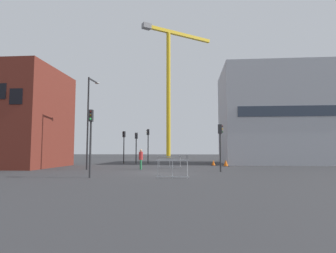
{
  "coord_description": "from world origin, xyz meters",
  "views": [
    {
      "loc": [
        2.25,
        -20.11,
        1.65
      ],
      "look_at": [
        0.0,
        6.86,
        3.9
      ],
      "focal_mm": 29.9,
      "sensor_mm": 36.0,
      "label": 1
    }
  ],
  "objects_px": {
    "pedestrian_walking": "(141,158)",
    "traffic_cone_striped": "(226,163)",
    "traffic_light_crosswalk": "(136,143)",
    "streetlamp_tall": "(89,115)",
    "traffic_light_median": "(148,141)",
    "traffic_light_island": "(220,140)",
    "traffic_cone_by_barrier": "(213,163)",
    "traffic_light_corner": "(91,132)",
    "construction_crane": "(170,74)",
    "traffic_light_near": "(124,142)"
  },
  "relations": [
    {
      "from": "pedestrian_walking",
      "to": "traffic_cone_striped",
      "type": "xyz_separation_m",
      "value": [
        7.7,
        5.12,
        -0.69
      ]
    },
    {
      "from": "traffic_light_crosswalk",
      "to": "traffic_cone_striped",
      "type": "bearing_deg",
      "value": -19.89
    },
    {
      "from": "streetlamp_tall",
      "to": "traffic_light_median",
      "type": "distance_m",
      "value": 11.32
    },
    {
      "from": "traffic_light_island",
      "to": "traffic_cone_by_barrier",
      "type": "xyz_separation_m",
      "value": [
        0.11,
        8.42,
        -2.16
      ]
    },
    {
      "from": "streetlamp_tall",
      "to": "traffic_cone_striped",
      "type": "distance_m",
      "value": 14.0
    },
    {
      "from": "traffic_light_corner",
      "to": "traffic_light_median",
      "type": "bearing_deg",
      "value": 87.61
    },
    {
      "from": "construction_crane",
      "to": "streetlamp_tall",
      "type": "height_order",
      "value": "construction_crane"
    },
    {
      "from": "streetlamp_tall",
      "to": "traffic_light_crosswalk",
      "type": "bearing_deg",
      "value": 76.34
    },
    {
      "from": "traffic_light_median",
      "to": "traffic_cone_by_barrier",
      "type": "height_order",
      "value": "traffic_light_median"
    },
    {
      "from": "traffic_light_crosswalk",
      "to": "pedestrian_walking",
      "type": "bearing_deg",
      "value": -76.12
    },
    {
      "from": "streetlamp_tall",
      "to": "traffic_light_island",
      "type": "height_order",
      "value": "streetlamp_tall"
    },
    {
      "from": "traffic_light_corner",
      "to": "traffic_cone_striped",
      "type": "xyz_separation_m",
      "value": [
        9.4,
        12.43,
        -2.41
      ]
    },
    {
      "from": "traffic_light_corner",
      "to": "traffic_light_near",
      "type": "bearing_deg",
      "value": 97.26
    },
    {
      "from": "pedestrian_walking",
      "to": "traffic_light_corner",
      "type": "bearing_deg",
      "value": -103.1
    },
    {
      "from": "streetlamp_tall",
      "to": "traffic_light_median",
      "type": "relative_size",
      "value": 1.89
    },
    {
      "from": "traffic_light_median",
      "to": "traffic_cone_by_barrier",
      "type": "xyz_separation_m",
      "value": [
        7.53,
        -3.78,
        -2.51
      ]
    },
    {
      "from": "traffic_light_island",
      "to": "pedestrian_walking",
      "type": "bearing_deg",
      "value": 162.1
    },
    {
      "from": "streetlamp_tall",
      "to": "traffic_light_corner",
      "type": "bearing_deg",
      "value": -68.5
    },
    {
      "from": "traffic_light_crosswalk",
      "to": "traffic_light_median",
      "type": "height_order",
      "value": "traffic_light_median"
    },
    {
      "from": "traffic_cone_striped",
      "to": "traffic_light_crosswalk",
      "type": "bearing_deg",
      "value": 160.11
    },
    {
      "from": "construction_crane",
      "to": "traffic_cone_striped",
      "type": "xyz_separation_m",
      "value": [
        8.02,
        -30.95,
        -17.83
      ]
    },
    {
      "from": "traffic_light_island",
      "to": "traffic_light_median",
      "type": "relative_size",
      "value": 0.86
    },
    {
      "from": "traffic_light_median",
      "to": "traffic_light_near",
      "type": "bearing_deg",
      "value": -174.87
    },
    {
      "from": "traffic_light_near",
      "to": "traffic_cone_striped",
      "type": "bearing_deg",
      "value": -22.25
    },
    {
      "from": "streetlamp_tall",
      "to": "traffic_light_near",
      "type": "xyz_separation_m",
      "value": [
        0.49,
        10.38,
        -1.98
      ]
    },
    {
      "from": "construction_crane",
      "to": "streetlamp_tall",
      "type": "xyz_separation_m",
      "value": [
        -4.05,
        -36.58,
        -13.53
      ]
    },
    {
      "from": "traffic_cone_by_barrier",
      "to": "traffic_light_median",
      "type": "bearing_deg",
      "value": 153.34
    },
    {
      "from": "traffic_light_median",
      "to": "pedestrian_walking",
      "type": "height_order",
      "value": "traffic_light_median"
    },
    {
      "from": "construction_crane",
      "to": "traffic_light_crosswalk",
      "type": "distance_m",
      "value": 31.6
    },
    {
      "from": "construction_crane",
      "to": "traffic_cone_by_barrier",
      "type": "bearing_deg",
      "value": -76.96
    },
    {
      "from": "traffic_light_island",
      "to": "traffic_cone_striped",
      "type": "bearing_deg",
      "value": 80.14
    },
    {
      "from": "traffic_light_island",
      "to": "traffic_light_corner",
      "type": "height_order",
      "value": "traffic_light_corner"
    },
    {
      "from": "traffic_light_crosswalk",
      "to": "traffic_cone_striped",
      "type": "relative_size",
      "value": 5.67
    },
    {
      "from": "traffic_light_corner",
      "to": "traffic_cone_by_barrier",
      "type": "relative_size",
      "value": 7.21
    },
    {
      "from": "streetlamp_tall",
      "to": "traffic_cone_striped",
      "type": "bearing_deg",
      "value": 25.03
    },
    {
      "from": "construction_crane",
      "to": "traffic_light_near",
      "type": "bearing_deg",
      "value": -97.74
    },
    {
      "from": "traffic_light_corner",
      "to": "traffic_cone_by_barrier",
      "type": "xyz_separation_m",
      "value": [
        8.26,
        13.65,
        -2.45
      ]
    },
    {
      "from": "traffic_light_island",
      "to": "pedestrian_walking",
      "type": "height_order",
      "value": "traffic_light_island"
    },
    {
      "from": "traffic_light_crosswalk",
      "to": "traffic_cone_striped",
      "type": "distance_m",
      "value": 10.69
    },
    {
      "from": "traffic_light_island",
      "to": "pedestrian_walking",
      "type": "relative_size",
      "value": 2.1
    },
    {
      "from": "traffic_light_median",
      "to": "traffic_light_corner",
      "type": "xyz_separation_m",
      "value": [
        -0.73,
        -17.43,
        -0.06
      ]
    },
    {
      "from": "traffic_light_near",
      "to": "traffic_light_median",
      "type": "distance_m",
      "value": 2.93
    },
    {
      "from": "streetlamp_tall",
      "to": "pedestrian_walking",
      "type": "xyz_separation_m",
      "value": [
        4.38,
        0.52,
        -3.6
      ]
    },
    {
      "from": "pedestrian_walking",
      "to": "construction_crane",
      "type": "bearing_deg",
      "value": 90.52
    },
    {
      "from": "traffic_light_near",
      "to": "traffic_light_island",
      "type": "relative_size",
      "value": 1.09
    },
    {
      "from": "construction_crane",
      "to": "traffic_cone_striped",
      "type": "height_order",
      "value": "construction_crane"
    },
    {
      "from": "streetlamp_tall",
      "to": "traffic_cone_by_barrier",
      "type": "bearing_deg",
      "value": 32.08
    },
    {
      "from": "traffic_light_crosswalk",
      "to": "construction_crane",
      "type": "bearing_deg",
      "value": 86.2
    },
    {
      "from": "traffic_light_corner",
      "to": "traffic_cone_by_barrier",
      "type": "distance_m",
      "value": 16.14
    },
    {
      "from": "traffic_light_crosswalk",
      "to": "traffic_light_corner",
      "type": "relative_size",
      "value": 0.9
    }
  ]
}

